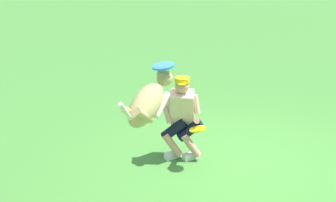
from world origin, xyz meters
The scene contains 5 objects.
ground_plane centered at (0.00, 0.00, 0.00)m, with size 60.00×60.00×0.00m, color #418134.
person centered at (0.58, -0.68, 0.70)m, with size 0.59×0.71×1.29m.
dog centered at (2.17, 0.82, 1.64)m, with size 0.93×0.53×0.54m.
frisbee_flying centered at (1.91, 0.72, 1.96)m, with size 0.23×0.23×0.02m, color #3185E6.
frisbee_held centered at (0.60, -0.30, 0.61)m, with size 0.24×0.24×0.02m, color yellow.
Camera 1 is at (4.77, 4.73, 3.26)m, focal length 53.13 mm.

